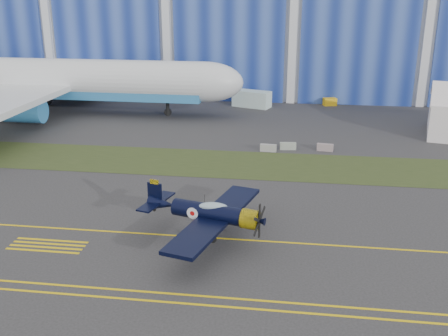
# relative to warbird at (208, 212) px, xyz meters

# --- Properties ---
(ground) EXTENTS (260.00, 260.00, 0.00)m
(ground) POSITION_rel_warbird_xyz_m (5.49, 5.71, -2.59)
(ground) COLOR #393839
(ground) RESTS_ON ground
(grass_median) EXTENTS (260.00, 10.00, 0.02)m
(grass_median) POSITION_rel_warbird_xyz_m (5.49, 19.71, -2.57)
(grass_median) COLOR #475128
(grass_median) RESTS_ON ground
(hangar) EXTENTS (220.00, 45.70, 30.00)m
(hangar) POSITION_rel_warbird_xyz_m (5.49, 77.49, 12.37)
(hangar) COLOR silver
(hangar) RESTS_ON ground
(taxiway_centreline) EXTENTS (200.00, 0.20, 0.02)m
(taxiway_centreline) POSITION_rel_warbird_xyz_m (5.49, 0.71, -2.58)
(taxiway_centreline) COLOR yellow
(taxiway_centreline) RESTS_ON ground
(edge_line_near) EXTENTS (80.00, 0.20, 0.02)m
(edge_line_near) POSITION_rel_warbird_xyz_m (5.49, -8.79, -2.58)
(edge_line_near) COLOR yellow
(edge_line_near) RESTS_ON ground
(edge_line_far) EXTENTS (80.00, 0.20, 0.02)m
(edge_line_far) POSITION_rel_warbird_xyz_m (5.49, -7.79, -2.58)
(edge_line_far) COLOR yellow
(edge_line_far) RESTS_ON ground
(hold_short_ladder) EXTENTS (6.00, 2.40, 0.02)m
(hold_short_ladder) POSITION_rel_warbird_xyz_m (-12.51, -2.39, -2.58)
(hold_short_ladder) COLOR yellow
(hold_short_ladder) RESTS_ON ground
(warbird) EXTENTS (14.36, 16.02, 4.03)m
(warbird) POSITION_rel_warbird_xyz_m (0.00, 0.00, 0.00)
(warbird) COLOR black
(warbird) RESTS_ON ground
(jetliner) EXTENTS (71.25, 60.73, 24.54)m
(jetliner) POSITION_rel_warbird_xyz_m (-33.07, 42.56, 9.68)
(jetliner) COLOR white
(jetliner) RESTS_ON ground
(shipping_container) EXTENTS (6.86, 4.59, 2.76)m
(shipping_container) POSITION_rel_warbird_xyz_m (-0.98, 50.66, -1.21)
(shipping_container) COLOR silver
(shipping_container) RESTS_ON ground
(tug) EXTENTS (2.46, 1.87, 1.28)m
(tug) POSITION_rel_warbird_xyz_m (12.32, 53.67, -1.95)
(tug) COLOR yellow
(tug) RESTS_ON ground
(barrier_a) EXTENTS (2.04, 0.74, 0.90)m
(barrier_a) POSITION_rel_warbird_xyz_m (3.32, 25.22, -2.14)
(barrier_a) COLOR #9D9B97
(barrier_a) RESTS_ON ground
(barrier_b) EXTENTS (2.06, 0.82, 0.90)m
(barrier_b) POSITION_rel_warbird_xyz_m (5.73, 26.34, -2.14)
(barrier_b) COLOR #969F90
(barrier_b) RESTS_ON ground
(barrier_c) EXTENTS (2.07, 0.90, 0.90)m
(barrier_c) POSITION_rel_warbird_xyz_m (10.33, 26.40, -2.14)
(barrier_c) COLOR gray
(barrier_c) RESTS_ON ground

